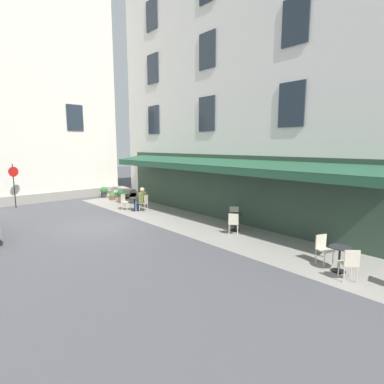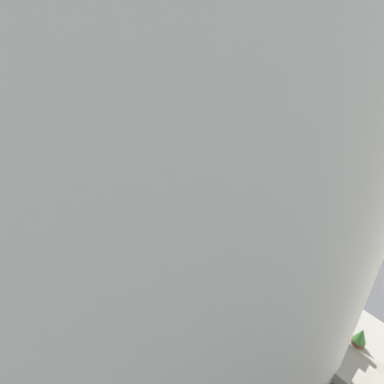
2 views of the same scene
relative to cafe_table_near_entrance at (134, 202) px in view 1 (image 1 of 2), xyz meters
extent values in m
plane|color=#4C4C51|center=(-1.84, 2.75, -0.49)|extent=(70.00, 70.00, 0.00)
cube|color=gray|center=(-5.09, -0.65, -0.49)|extent=(20.50, 3.20, 0.01)
cube|color=silver|center=(-5.84, -6.75, 7.01)|extent=(20.00, 9.00, 15.00)
cube|color=#2D4233|center=(-4.84, -2.22, 1.11)|extent=(16.00, 0.06, 3.20)
cube|color=#235138|center=(-4.84, -1.40, 2.36)|extent=(15.00, 1.70, 0.36)
cube|color=#235138|center=(-4.84, -0.57, 2.13)|extent=(15.00, 0.04, 0.28)
cube|color=#232D38|center=(-8.17, -2.21, 4.71)|extent=(1.10, 0.06, 1.70)
cube|color=#232D38|center=(-3.51, -2.21, 4.71)|extent=(1.10, 0.06, 1.70)
cube|color=#232D38|center=(1.16, -2.21, 4.71)|extent=(1.10, 0.06, 1.70)
cube|color=#232D38|center=(-8.17, -2.21, 7.71)|extent=(1.10, 0.06, 1.70)
cube|color=#232D38|center=(-3.51, -2.21, 7.71)|extent=(1.10, 0.06, 1.70)
cube|color=#232D38|center=(1.16, -2.21, 7.71)|extent=(1.10, 0.06, 1.70)
cube|color=#232D38|center=(1.16, -2.21, 10.71)|extent=(1.10, 0.06, 1.70)
cube|color=#232D38|center=(6.12, 0.75, 5.01)|extent=(0.06, 1.10, 1.70)
cube|color=gray|center=(4.76, -1.45, -0.42)|extent=(2.40, 1.40, 0.15)
cube|color=gray|center=(4.76, -1.80, -0.27)|extent=(2.40, 1.05, 0.30)
cube|color=gray|center=(4.76, -2.15, -0.12)|extent=(2.40, 0.70, 0.45)
cylinder|color=black|center=(0.00, 0.00, -0.48)|extent=(0.40, 0.40, 0.03)
cylinder|color=black|center=(0.00, 0.00, -0.13)|extent=(0.06, 0.06, 0.72)
cylinder|color=#2D2D33|center=(0.00, 0.00, 0.24)|extent=(0.60, 0.60, 0.03)
cylinder|color=beige|center=(0.25, 0.33, -0.27)|extent=(0.03, 0.03, 0.45)
cylinder|color=beige|center=(0.41, 0.04, -0.27)|extent=(0.03, 0.03, 0.45)
cylinder|color=beige|center=(0.55, 0.50, -0.27)|extent=(0.03, 0.03, 0.45)
cylinder|color=beige|center=(0.71, 0.20, -0.27)|extent=(0.03, 0.03, 0.45)
cube|color=beige|center=(0.48, 0.27, -0.02)|extent=(0.54, 0.54, 0.04)
cube|color=beige|center=(0.64, 0.35, 0.21)|extent=(0.23, 0.37, 0.42)
cylinder|color=beige|center=(-0.23, -0.35, -0.27)|extent=(0.03, 0.03, 0.45)
cylinder|color=beige|center=(-0.41, -0.06, -0.27)|extent=(0.03, 0.03, 0.45)
cylinder|color=beige|center=(-0.51, -0.53, -0.27)|extent=(0.03, 0.03, 0.45)
cylinder|color=beige|center=(-0.70, -0.25, -0.27)|extent=(0.03, 0.03, 0.45)
cube|color=beige|center=(-0.46, -0.30, -0.02)|extent=(0.55, 0.55, 0.04)
cube|color=beige|center=(-0.61, -0.40, 0.21)|extent=(0.25, 0.36, 0.42)
cylinder|color=black|center=(-11.18, -0.12, -0.48)|extent=(0.40, 0.40, 0.03)
cylinder|color=black|center=(-11.18, -0.12, -0.13)|extent=(0.06, 0.06, 0.72)
cylinder|color=#2D2D33|center=(-11.18, -0.12, 0.24)|extent=(0.60, 0.60, 0.03)
cylinder|color=beige|center=(-11.57, 0.03, -0.27)|extent=(0.03, 0.03, 0.45)
cylinder|color=beige|center=(-11.34, 0.27, -0.27)|extent=(0.03, 0.03, 0.45)
cylinder|color=beige|center=(-11.82, 0.27, -0.27)|extent=(0.03, 0.03, 0.45)
cylinder|color=beige|center=(-11.58, 0.51, -0.27)|extent=(0.03, 0.03, 0.45)
cube|color=beige|center=(-11.58, 0.27, -0.02)|extent=(0.57, 0.57, 0.04)
cube|color=beige|center=(-11.71, 0.39, 0.21)|extent=(0.31, 0.31, 0.42)
cylinder|color=beige|center=(-10.77, -0.09, -0.27)|extent=(0.03, 0.03, 0.45)
cylinder|color=beige|center=(-10.89, -0.41, -0.27)|extent=(0.03, 0.03, 0.45)
cylinder|color=beige|center=(-10.45, -0.21, -0.27)|extent=(0.03, 0.03, 0.45)
cylinder|color=beige|center=(-10.57, -0.53, -0.27)|extent=(0.03, 0.03, 0.45)
cube|color=beige|center=(-10.67, -0.31, -0.02)|extent=(0.52, 0.52, 0.04)
cube|color=beige|center=(-10.50, -0.37, 0.21)|extent=(0.18, 0.39, 0.42)
cylinder|color=black|center=(-6.39, -1.15, -0.48)|extent=(0.40, 0.40, 0.03)
cylinder|color=black|center=(-6.39, -1.15, -0.13)|extent=(0.06, 0.06, 0.72)
cylinder|color=#2D2D33|center=(-6.39, -1.15, 0.24)|extent=(0.60, 0.60, 0.03)
cylinder|color=beige|center=(-6.75, -0.93, -0.27)|extent=(0.03, 0.03, 0.45)
cylinder|color=beige|center=(-6.47, -0.74, -0.27)|extent=(0.03, 0.03, 0.45)
cylinder|color=beige|center=(-6.94, -0.65, -0.27)|extent=(0.03, 0.03, 0.45)
cylinder|color=beige|center=(-6.66, -0.46, -0.27)|extent=(0.03, 0.03, 0.45)
cube|color=beige|center=(-6.70, -0.69, -0.02)|extent=(0.56, 0.56, 0.04)
cube|color=beige|center=(-6.80, -0.54, 0.21)|extent=(0.35, 0.26, 0.42)
cylinder|color=beige|center=(-6.00, -1.30, -0.27)|extent=(0.03, 0.03, 0.45)
cylinder|color=beige|center=(-6.25, -1.54, -0.27)|extent=(0.03, 0.03, 0.45)
cylinder|color=beige|center=(-5.77, -1.54, -0.27)|extent=(0.03, 0.03, 0.45)
cylinder|color=beige|center=(-6.01, -1.78, -0.27)|extent=(0.03, 0.03, 0.45)
cube|color=beige|center=(-6.01, -1.54, -0.02)|extent=(0.57, 0.57, 0.04)
cube|color=beige|center=(-5.88, -1.66, 0.21)|extent=(0.31, 0.31, 0.42)
cylinder|color=navy|center=(-0.06, -0.16, -0.26)|extent=(0.16, 0.16, 0.47)
cylinder|color=navy|center=(-0.21, -0.25, 0.00)|extent=(0.39, 0.33, 0.17)
cylinder|color=navy|center=(-0.17, 0.01, -0.26)|extent=(0.16, 0.16, 0.47)
cylinder|color=navy|center=(-0.32, -0.09, 0.00)|extent=(0.39, 0.33, 0.17)
cube|color=olive|center=(-0.41, -0.27, 0.30)|extent=(0.50, 0.57, 0.60)
sphere|color=tan|center=(-0.41, -0.27, 0.73)|extent=(0.26, 0.26, 0.26)
cylinder|color=olive|center=(-0.25, -0.52, 0.28)|extent=(0.11, 0.11, 0.53)
cylinder|color=olive|center=(-0.57, -0.01, 0.28)|extent=(0.11, 0.11, 0.53)
cylinder|color=black|center=(5.25, 4.85, 0.81)|extent=(0.05, 0.05, 2.60)
cylinder|color=#192899|center=(5.22, 4.83, 1.66)|extent=(0.20, 0.54, 0.56)
cylinder|color=red|center=(5.20, 4.83, 1.66)|extent=(0.19, 0.56, 0.59)
cylinder|color=brown|center=(4.01, -0.69, -0.33)|extent=(0.41, 0.41, 0.32)
cone|color=#3D7A38|center=(4.01, -0.69, 0.10)|extent=(0.39, 0.39, 0.55)
cylinder|color=#2D2D33|center=(5.35, -0.71, -0.34)|extent=(0.41, 0.41, 0.30)
sphere|color=#2D6B33|center=(5.35, -0.71, 0.02)|extent=(0.49, 0.49, 0.49)
cylinder|color=brown|center=(2.65, -0.60, -0.28)|extent=(0.36, 0.36, 0.43)
sphere|color=#23562D|center=(2.65, -0.60, 0.14)|extent=(0.48, 0.48, 0.48)
camera|label=1|loc=(-14.56, 8.58, 3.14)|focal=28.10mm
camera|label=2|loc=(5.80, -9.08, 9.42)|focal=30.18mm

